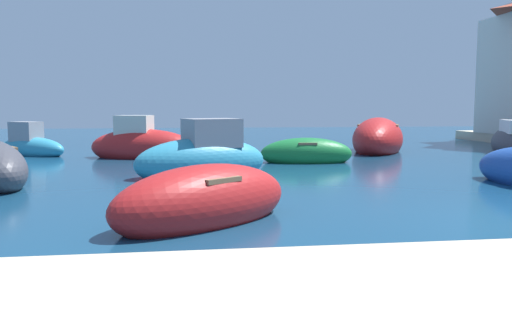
{
  "coord_description": "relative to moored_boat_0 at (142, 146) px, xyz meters",
  "views": [
    {
      "loc": [
        -6.31,
        -7.04,
        1.97
      ],
      "look_at": [
        -4.23,
        8.83,
        0.37
      ],
      "focal_mm": 34.98,
      "sensor_mm": 36.0,
      "label": 1
    }
  ],
  "objects": [
    {
      "name": "moored_boat_1",
      "position": [
        10.11,
        1.6,
        0.06
      ],
      "size": [
        4.24,
        5.72,
        1.93
      ],
      "rotation": [
        0.0,
        0.0,
        1.12
      ],
      "color": "#B21E1E",
      "rests_on": "ground"
    },
    {
      "name": "moored_boat_0",
      "position": [
        0.0,
        0.0,
        0.0
      ],
      "size": [
        4.43,
        2.66,
        1.96
      ],
      "rotation": [
        0.0,
        0.0,
        6.01
      ],
      "color": "#B21E1E",
      "rests_on": "ground"
    },
    {
      "name": "moored_boat_8",
      "position": [
        -4.59,
        1.61,
        -0.09
      ],
      "size": [
        3.41,
        2.67,
        1.58
      ],
      "rotation": [
        0.0,
        0.0,
        5.73
      ],
      "color": "teal",
      "rests_on": "ground"
    },
    {
      "name": "moored_boat_4",
      "position": [
        2.22,
        -5.35,
        0.03
      ],
      "size": [
        4.23,
        2.85,
        1.95
      ],
      "rotation": [
        0.0,
        0.0,
        3.5
      ],
      "color": "teal",
      "rests_on": "ground"
    },
    {
      "name": "moored_boat_3",
      "position": [
        5.93,
        -2.37,
        -0.16
      ],
      "size": [
        3.37,
        1.61,
        1.13
      ],
      "rotation": [
        0.0,
        0.0,
        3.03
      ],
      "color": "#197233",
      "rests_on": "ground"
    },
    {
      "name": "moored_boat_5",
      "position": [
        2.09,
        -11.15,
        -0.11
      ],
      "size": [
        3.71,
        3.29,
        1.28
      ],
      "rotation": [
        0.0,
        0.0,
        3.79
      ],
      "color": "#B21E1E",
      "rests_on": "ground"
    }
  ]
}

